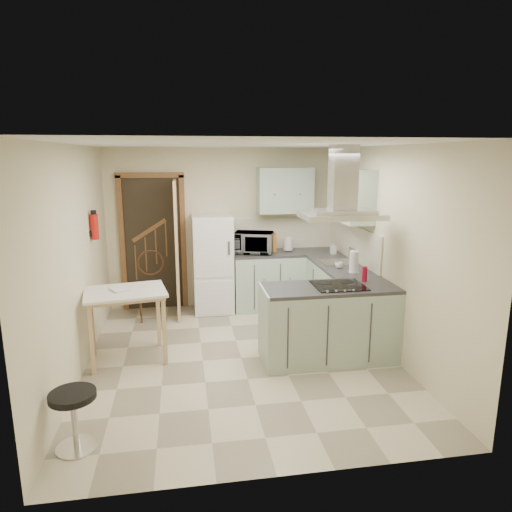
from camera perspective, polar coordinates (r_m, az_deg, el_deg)
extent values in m
plane|color=beige|center=(5.62, -1.86, -12.63)|extent=(4.20, 4.20, 0.00)
plane|color=silver|center=(5.09, -2.07, 13.80)|extent=(4.20, 4.20, 0.00)
plane|color=beige|center=(7.26, -4.09, 3.48)|extent=(3.60, 0.00, 3.60)
plane|color=beige|center=(5.30, -21.65, -0.76)|extent=(0.00, 4.20, 4.20)
plane|color=beige|center=(5.72, 16.23, 0.56)|extent=(0.00, 4.20, 4.20)
cube|color=brown|center=(7.25, -12.73, 1.59)|extent=(1.10, 0.12, 2.10)
cube|color=white|center=(7.05, -5.42, -0.96)|extent=(0.60, 0.60, 1.50)
cube|color=#9EB2A0|center=(7.23, 1.45, -3.02)|extent=(1.08, 0.60, 0.90)
cube|color=#9EB2A0|center=(6.81, 9.49, -4.17)|extent=(0.60, 1.95, 0.90)
cube|color=beige|center=(7.41, 3.35, 2.89)|extent=(1.68, 0.02, 0.50)
cube|color=#9EB2A0|center=(7.17, 3.63, 8.20)|extent=(0.85, 0.35, 0.70)
cube|color=#9EB2A0|center=(6.34, 11.83, 7.40)|extent=(0.35, 0.90, 0.70)
cube|color=#9EB2A0|center=(5.49, 9.13, -8.28)|extent=(1.55, 0.65, 0.90)
cube|color=black|center=(5.38, 10.31, -3.65)|extent=(0.58, 0.50, 0.01)
cube|color=silver|center=(5.22, 10.65, 4.97)|extent=(0.90, 0.55, 0.10)
cube|color=silver|center=(6.54, 10.12, -0.78)|extent=(0.45, 0.40, 0.01)
cylinder|color=#B2140F|center=(6.11, -19.55, 3.45)|extent=(0.10, 0.10, 0.32)
cube|color=tan|center=(5.63, -15.80, -8.34)|extent=(1.01, 0.82, 0.85)
cube|color=#52371B|center=(6.91, -12.97, -4.00)|extent=(0.45, 0.45, 0.92)
cylinder|color=black|center=(4.26, -21.73, -18.52)|extent=(0.43, 0.43, 0.51)
imported|color=black|center=(7.05, -0.28, 1.69)|extent=(0.68, 0.55, 0.32)
cylinder|color=silver|center=(7.21, 4.04, 1.53)|extent=(0.20, 0.20, 0.23)
cube|color=orange|center=(7.22, 2.13, 1.77)|extent=(0.08, 0.19, 0.28)
imported|color=silver|center=(7.08, 9.63, 1.00)|extent=(0.09, 0.09, 0.19)
cylinder|color=silver|center=(5.99, 12.15, -0.69)|extent=(0.15, 0.15, 0.29)
imported|color=silver|center=(6.21, 10.35, -1.14)|extent=(0.14, 0.14, 0.08)
cylinder|color=#A20D2B|center=(5.63, 13.42, -2.20)|extent=(0.08, 0.08, 0.18)
imported|color=#973232|center=(5.50, -17.63, -3.68)|extent=(0.27, 0.30, 0.11)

